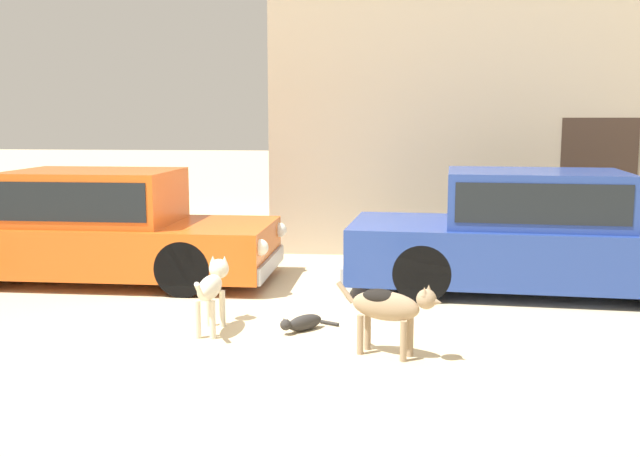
{
  "coord_description": "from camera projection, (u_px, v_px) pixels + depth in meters",
  "views": [
    {
      "loc": [
        1.31,
        -7.75,
        2.09
      ],
      "look_at": [
        0.49,
        0.2,
        0.9
      ],
      "focal_mm": 41.57,
      "sensor_mm": 36.0,
      "label": 1
    }
  ],
  "objects": [
    {
      "name": "stray_dog_tan",
      "position": [
        212.0,
        286.0,
        7.34
      ],
      "size": [
        0.21,
        1.07,
        0.69
      ],
      "rotation": [
        0.0,
        0.0,
        1.58
      ],
      "color": "beige",
      "rests_on": "ground_plane"
    },
    {
      "name": "stray_cat",
      "position": [
        303.0,
        323.0,
        7.35
      ],
      "size": [
        0.55,
        0.52,
        0.17
      ],
      "rotation": [
        0.0,
        0.0,
        3.96
      ],
      "color": "#2D2B28",
      "rests_on": "ground_plane"
    },
    {
      "name": "ground_plane",
      "position": [
        273.0,
        312.0,
        8.07
      ],
      "size": [
        80.0,
        80.0,
        0.0
      ],
      "primitive_type": "plane",
      "color": "#CCB78E"
    },
    {
      "name": "parked_sedan_second",
      "position": [
        536.0,
        233.0,
        8.96
      ],
      "size": [
        4.75,
        2.08,
        1.47
      ],
      "rotation": [
        0.0,
        0.0,
        -0.07
      ],
      "color": "navy",
      "rests_on": "ground_plane"
    },
    {
      "name": "stray_dog_spotted",
      "position": [
        389.0,
        306.0,
        6.52
      ],
      "size": [
        0.96,
        0.47,
        0.68
      ],
      "rotation": [
        0.0,
        0.0,
        5.88
      ],
      "color": "#997F60",
      "rests_on": "ground_plane"
    },
    {
      "name": "parked_sedan_nearest",
      "position": [
        98.0,
        226.0,
        9.59
      ],
      "size": [
        4.64,
        1.78,
        1.43
      ],
      "rotation": [
        0.0,
        0.0,
        -0.01
      ],
      "color": "#D15619",
      "rests_on": "ground_plane"
    }
  ]
}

